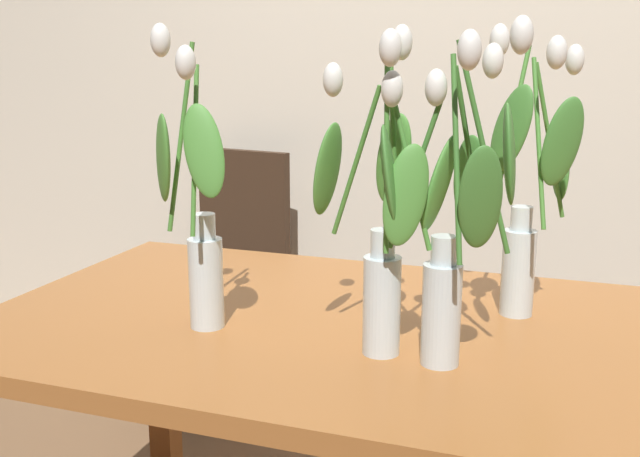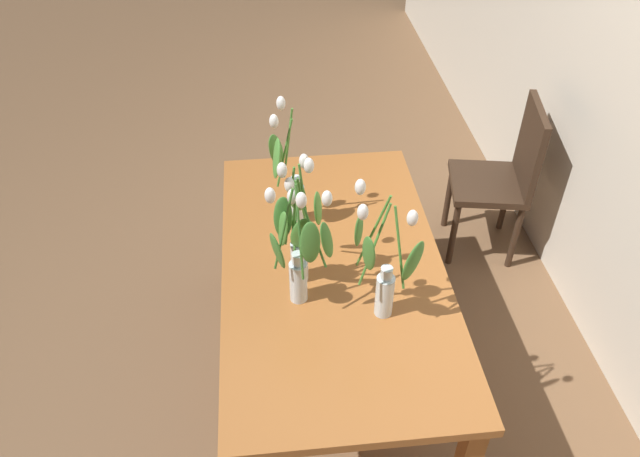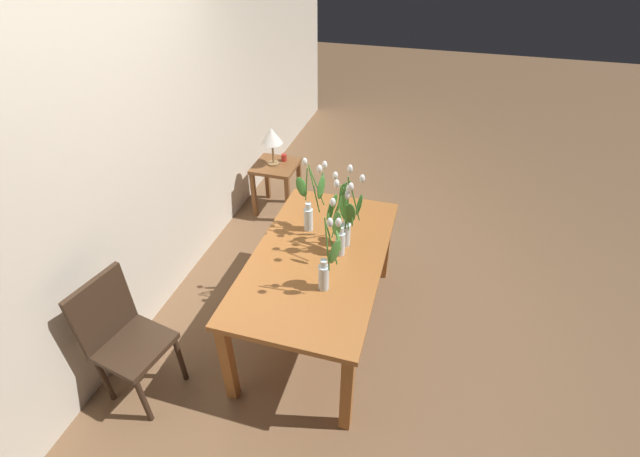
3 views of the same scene
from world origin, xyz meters
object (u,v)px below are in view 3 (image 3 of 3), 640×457
(dining_table, at_px, (319,265))
(side_table, at_px, (276,174))
(tulip_vase_1, at_px, (328,266))
(tulip_vase_3, at_px, (341,226))
(table_lamp, at_px, (272,137))
(pillar_candle, at_px, (284,158))
(dining_chair, at_px, (122,334))
(tulip_vase_2, at_px, (346,217))
(tulip_vase_0, at_px, (311,203))

(dining_table, bearing_deg, side_table, 31.00)
(tulip_vase_1, relative_size, tulip_vase_3, 1.01)
(dining_table, relative_size, tulip_vase_1, 2.74)
(table_lamp, distance_m, pillar_candle, 0.30)
(side_table, height_order, pillar_candle, pillar_candle)
(dining_chair, bearing_deg, tulip_vase_3, -52.77)
(tulip_vase_1, height_order, pillar_candle, tulip_vase_1)
(tulip_vase_2, xyz_separation_m, table_lamp, (1.33, 1.07, -0.12))
(tulip_vase_2, bearing_deg, dining_table, 140.02)
(tulip_vase_2, distance_m, pillar_candle, 1.78)
(side_table, distance_m, table_lamp, 0.42)
(tulip_vase_0, height_order, tulip_vase_2, tulip_vase_2)
(dining_table, bearing_deg, pillar_candle, 27.70)
(tulip_vase_1, relative_size, pillar_candle, 7.79)
(dining_chair, xyz_separation_m, pillar_candle, (2.45, -0.20, 0.06))
(dining_table, height_order, tulip_vase_1, tulip_vase_1)
(tulip_vase_1, distance_m, side_table, 2.15)
(table_lamp, bearing_deg, tulip_vase_3, -143.72)
(tulip_vase_2, relative_size, table_lamp, 1.48)
(dining_chair, bearing_deg, tulip_vase_2, -49.61)
(tulip_vase_0, bearing_deg, tulip_vase_3, -129.26)
(dining_table, xyz_separation_m, tulip_vase_3, (0.06, -0.14, 0.32))
(tulip_vase_0, relative_size, table_lamp, 1.47)
(tulip_vase_0, distance_m, table_lamp, 1.46)
(side_table, bearing_deg, pillar_candle, -30.15)
(tulip_vase_2, height_order, table_lamp, tulip_vase_2)
(dining_table, height_order, tulip_vase_2, tulip_vase_2)
(tulip_vase_0, height_order, side_table, tulip_vase_0)
(side_table, bearing_deg, tulip_vase_0, -147.84)
(tulip_vase_3, height_order, dining_chair, tulip_vase_3)
(tulip_vase_3, relative_size, dining_chair, 0.62)
(tulip_vase_0, relative_size, tulip_vase_3, 1.01)
(dining_table, bearing_deg, tulip_vase_2, -39.98)
(tulip_vase_2, bearing_deg, pillar_candle, 34.79)
(pillar_candle, bearing_deg, tulip_vase_1, -152.64)
(dining_chair, distance_m, side_table, 2.35)
(tulip_vase_3, bearing_deg, tulip_vase_0, 50.74)
(tulip_vase_0, xyz_separation_m, side_table, (1.22, 0.77, -0.53))
(tulip_vase_1, bearing_deg, pillar_candle, 27.36)
(dining_chair, xyz_separation_m, table_lamp, (2.35, -0.12, 0.33))
(tulip_vase_1, xyz_separation_m, tulip_vase_2, (0.48, -0.00, 0.04))
(tulip_vase_1, xyz_separation_m, table_lamp, (1.81, 1.07, -0.08))
(tulip_vase_2, bearing_deg, table_lamp, 38.94)
(dining_table, relative_size, dining_chair, 1.72)
(dining_chair, bearing_deg, side_table, -3.49)
(dining_table, distance_m, tulip_vase_2, 0.40)
(tulip_vase_0, xyz_separation_m, pillar_candle, (1.32, 0.71, -0.38))
(pillar_candle, bearing_deg, dining_chair, 175.26)
(tulip_vase_1, bearing_deg, side_table, 30.12)
(dining_table, relative_size, pillar_candle, 21.33)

